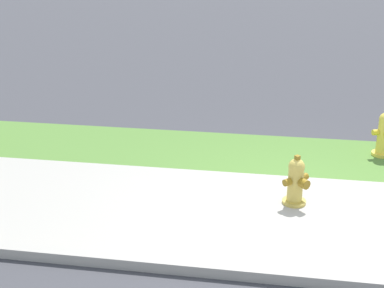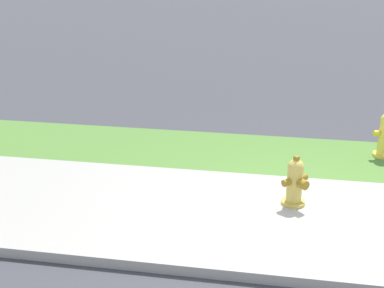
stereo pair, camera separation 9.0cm
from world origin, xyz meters
TOP-DOWN VIEW (x-y plane):
  - ground_plane at (0.00, 0.00)m, footprint 120.00×120.00m
  - sidewalk_pavement at (0.00, 0.00)m, footprint 18.00×2.40m
  - grass_verge at (0.00, 2.01)m, footprint 18.00×1.62m
  - street_curb at (0.00, -1.28)m, footprint 18.00×0.16m
  - fire_hydrant_across_street at (1.18, 2.22)m, footprint 0.38×0.35m
  - fire_hydrant_near_corner at (-0.18, 0.38)m, footprint 0.35×0.35m

SIDE VIEW (x-z plane):
  - ground_plane at x=0.00m, z-range 0.00..0.00m
  - grass_verge at x=0.00m, z-range 0.00..0.01m
  - sidewalk_pavement at x=0.00m, z-range 0.00..0.01m
  - street_curb at x=0.00m, z-range 0.00..0.12m
  - fire_hydrant_near_corner at x=-0.18m, z-range -0.02..0.64m
  - fire_hydrant_across_street at x=1.18m, z-range -0.02..0.72m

